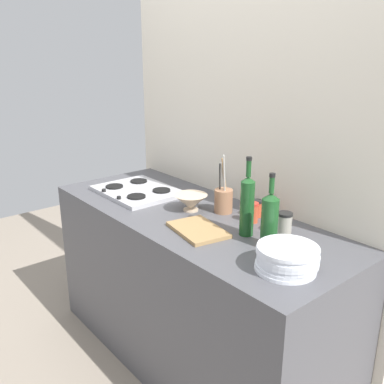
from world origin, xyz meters
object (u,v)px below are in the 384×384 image
(condiment_jar_front, at_px, (284,223))
(condiment_jar_spare, at_px, (253,212))
(cutting_board, at_px, (198,230))
(stovetop_hob, at_px, (138,191))
(wine_bottle_mid_left, at_px, (247,205))
(utensil_crock, at_px, (223,200))
(condiment_jar_rear, at_px, (257,208))
(plate_stack, at_px, (287,258))
(wine_bottle_leftmost, at_px, (269,220))
(mixing_bowl, at_px, (191,202))

(condiment_jar_front, relative_size, condiment_jar_spare, 1.03)
(condiment_jar_front, bearing_deg, cutting_board, -133.23)
(stovetop_hob, relative_size, cutting_board, 1.70)
(stovetop_hob, distance_m, condiment_jar_front, 0.97)
(cutting_board, bearing_deg, wine_bottle_mid_left, 41.43)
(cutting_board, bearing_deg, condiment_jar_spare, 73.88)
(utensil_crock, distance_m, condiment_jar_front, 0.39)
(condiment_jar_spare, xyz_separation_m, cutting_board, (-0.08, -0.29, -0.04))
(stovetop_hob, bearing_deg, condiment_jar_spare, 14.10)
(condiment_jar_front, relative_size, condiment_jar_rear, 1.18)
(plate_stack, distance_m, condiment_jar_spare, 0.50)
(wine_bottle_leftmost, distance_m, condiment_jar_rear, 0.37)
(stovetop_hob, xyz_separation_m, cutting_board, (0.67, -0.10, -0.00))
(utensil_crock, height_order, condiment_jar_front, utensil_crock)
(utensil_crock, distance_m, condiment_jar_spare, 0.20)
(mixing_bowl, xyz_separation_m, condiment_jar_rear, (0.28, 0.20, -0.00))
(wine_bottle_leftmost, distance_m, cutting_board, 0.37)
(cutting_board, bearing_deg, plate_stack, 2.47)
(utensil_crock, height_order, cutting_board, utensil_crock)
(plate_stack, bearing_deg, cutting_board, -177.53)
(condiment_jar_front, relative_size, cutting_board, 0.36)
(condiment_jar_spare, relative_size, cutting_board, 0.35)
(wine_bottle_mid_left, bearing_deg, wine_bottle_leftmost, -9.56)
(mixing_bowl, height_order, condiment_jar_spare, condiment_jar_spare)
(wine_bottle_mid_left, distance_m, condiment_jar_front, 0.20)
(mixing_bowl, height_order, utensil_crock, utensil_crock)
(wine_bottle_leftmost, height_order, condiment_jar_rear, wine_bottle_leftmost)
(condiment_jar_spare, bearing_deg, wine_bottle_mid_left, -58.00)
(wine_bottle_mid_left, height_order, mixing_bowl, wine_bottle_mid_left)
(stovetop_hob, xyz_separation_m, plate_stack, (1.18, -0.08, 0.04))
(condiment_jar_spare, bearing_deg, stovetop_hob, -165.90)
(mixing_bowl, relative_size, condiment_jar_spare, 1.76)
(stovetop_hob, height_order, wine_bottle_mid_left, wine_bottle_mid_left)
(wine_bottle_leftmost, bearing_deg, mixing_bowl, 177.04)
(cutting_board, bearing_deg, condiment_jar_rear, 82.93)
(plate_stack, distance_m, cutting_board, 0.51)
(wine_bottle_leftmost, xyz_separation_m, mixing_bowl, (-0.56, 0.03, -0.08))
(wine_bottle_leftmost, distance_m, utensil_crock, 0.46)
(wine_bottle_leftmost, xyz_separation_m, condiment_jar_front, (-0.05, 0.17, -0.08))
(plate_stack, xyz_separation_m, cutting_board, (-0.51, -0.02, -0.04))
(plate_stack, bearing_deg, condiment_jar_spare, 147.93)
(plate_stack, bearing_deg, utensil_crock, 158.07)
(mixing_bowl, bearing_deg, wine_bottle_leftmost, -2.96)
(stovetop_hob, relative_size, utensil_crock, 1.53)
(wine_bottle_mid_left, bearing_deg, condiment_jar_spare, 122.00)
(condiment_jar_rear, bearing_deg, cutting_board, -97.07)
(wine_bottle_mid_left, distance_m, condiment_jar_spare, 0.19)
(cutting_board, bearing_deg, stovetop_hob, 171.80)
(stovetop_hob, bearing_deg, cutting_board, -8.20)
(wine_bottle_mid_left, height_order, cutting_board, wine_bottle_mid_left)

